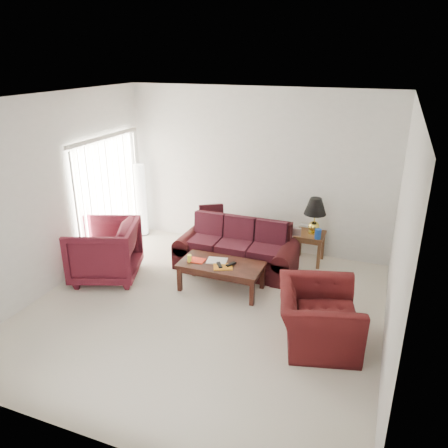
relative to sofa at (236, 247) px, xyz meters
name	(u,v)px	position (x,y,z in m)	size (l,w,h in m)	color
floor	(203,310)	(0.00, -1.42, -0.42)	(5.00, 5.00, 0.00)	beige
blinds	(109,197)	(-2.42, -0.12, 0.66)	(0.10, 2.00, 2.16)	silver
sofa	(236,247)	(0.00, 0.00, 0.00)	(2.06, 0.89, 0.84)	black
throw_pillow	(211,216)	(-0.68, 0.55, 0.27)	(0.45, 0.13, 0.45)	black
end_table	(309,248)	(1.13, 0.73, -0.14)	(0.51, 0.51, 0.55)	#4B2519
table_lamp	(315,216)	(1.18, 0.76, 0.46)	(0.39, 0.39, 0.65)	yellow
clock	(297,232)	(0.93, 0.55, 0.21)	(0.14, 0.05, 0.14)	silver
blue_canister	(318,234)	(1.30, 0.54, 0.22)	(0.11, 0.11, 0.18)	#1946A4
picture_frame	(304,225)	(0.99, 0.86, 0.22)	(0.14, 0.02, 0.18)	silver
floor_lamp	(141,200)	(-2.33, 0.78, 0.33)	(0.24, 0.24, 1.51)	silver
armchair_left	(105,251)	(-1.91, -1.07, 0.06)	(1.04, 1.07, 0.97)	#49101B
armchair_right	(318,317)	(1.68, -1.56, -0.05)	(1.15, 1.01, 0.75)	#3C0D0F
coffee_table	(221,276)	(0.03, -0.76, -0.19)	(1.31, 0.65, 0.46)	black
magazine_red	(197,260)	(-0.37, -0.81, 0.04)	(0.26, 0.19, 0.01)	red
magazine_white	(217,261)	(-0.07, -0.70, 0.04)	(0.31, 0.23, 0.02)	white
magazine_orange	(223,267)	(0.10, -0.87, 0.04)	(0.29, 0.22, 0.02)	orange
remote_a	(219,265)	(0.04, -0.86, 0.06)	(0.05, 0.19, 0.02)	black
remote_b	(231,264)	(0.19, -0.77, 0.06)	(0.05, 0.18, 0.02)	black
yellow_glass	(189,258)	(-0.46, -0.88, 0.09)	(0.07, 0.07, 0.12)	#FFF338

